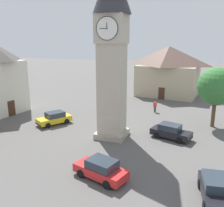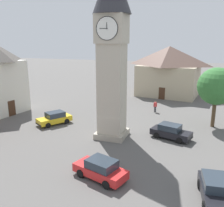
% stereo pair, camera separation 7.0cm
% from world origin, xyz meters
% --- Properties ---
extents(ground_plane, '(200.00, 200.00, 0.00)m').
position_xyz_m(ground_plane, '(0.00, 0.00, 0.00)').
color(ground_plane, '#565451').
extents(clock_tower, '(3.74, 3.74, 17.64)m').
position_xyz_m(clock_tower, '(0.00, 0.00, 10.26)').
color(clock_tower, '#A59C89').
rests_on(clock_tower, ground).
extents(car_blue_kerb, '(4.45, 2.87, 1.53)m').
position_xyz_m(car_blue_kerb, '(-1.90, 8.07, 0.76)').
color(car_blue_kerb, red).
rests_on(car_blue_kerb, ground).
extents(car_silver_kerb, '(2.17, 4.30, 1.53)m').
position_xyz_m(car_silver_kerb, '(-9.79, 8.05, 0.76)').
color(car_silver_kerb, black).
rests_on(car_silver_kerb, ground).
extents(car_red_corner, '(4.44, 2.80, 1.53)m').
position_xyz_m(car_red_corner, '(-5.99, -1.48, 0.76)').
color(car_red_corner, black).
rests_on(car_red_corner, ground).
extents(car_white_side, '(3.62, 4.39, 1.53)m').
position_xyz_m(car_white_side, '(7.97, -1.44, 0.76)').
color(car_white_side, gold).
rests_on(car_white_side, ground).
extents(pedestrian, '(0.46, 0.39, 1.69)m').
position_xyz_m(pedestrian, '(-2.84, -10.70, 1.01)').
color(pedestrian, black).
rests_on(pedestrian, ground).
extents(tree, '(4.32, 4.32, 7.05)m').
position_xyz_m(tree, '(-10.34, -6.87, 4.87)').
color(tree, brown).
rests_on(tree, ground).
extents(building_shop_left, '(11.96, 9.43, 9.05)m').
position_xyz_m(building_shop_left, '(-3.12, -22.80, 4.63)').
color(building_shop_left, tan).
rests_on(building_shop_left, ground).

